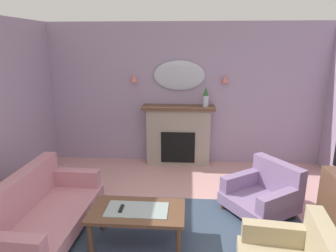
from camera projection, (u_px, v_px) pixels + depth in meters
wall_back at (185, 94)px, 5.78m from camera, size 6.23×0.10×2.68m
patterned_rug at (179, 251)px, 3.43m from camera, size 3.20×2.40×0.01m
fireplace at (178, 136)px, 5.78m from camera, size 1.36×0.36×1.16m
mantel_vase_left at (206, 97)px, 5.52m from camera, size 0.10×0.10×0.36m
wall_mirror at (179, 75)px, 5.62m from camera, size 0.96×0.06×0.56m
wall_sconce_left at (134, 78)px, 5.64m from camera, size 0.14×0.14×0.14m
wall_sconce_right at (225, 79)px, 5.52m from camera, size 0.14×0.14×0.14m
coffee_table at (137, 214)px, 3.48m from camera, size 1.10×0.60×0.45m
tv_remote at (121, 209)px, 3.47m from camera, size 0.04×0.16×0.02m
floral_couch at (39, 211)px, 3.68m from camera, size 0.92×1.75×0.76m
armchair_beside_couch at (264, 192)px, 4.16m from camera, size 1.13×1.12×0.71m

